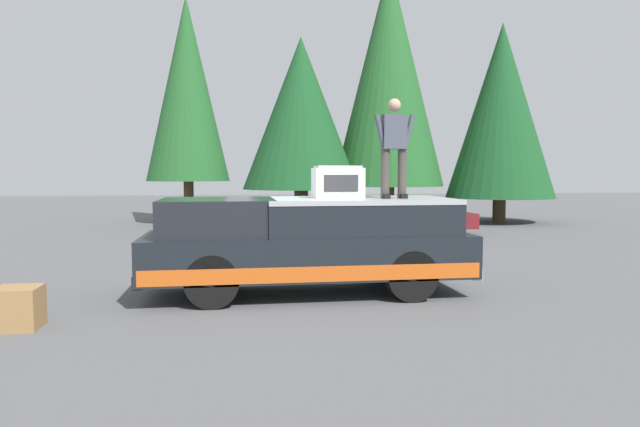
{
  "coord_description": "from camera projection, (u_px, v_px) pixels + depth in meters",
  "views": [
    {
      "loc": [
        -9.73,
        0.88,
        2.09
      ],
      "look_at": [
        0.52,
        -0.68,
        1.35
      ],
      "focal_mm": 32.24,
      "sensor_mm": 36.0,
      "label": 1
    }
  ],
  "objects": [
    {
      "name": "wooden_crate",
      "position": [
        18.0,
        308.0,
        7.68
      ],
      "size": [
        0.56,
        0.56,
        0.56
      ],
      "primitive_type": "cube",
      "color": "olive",
      "rests_on": "ground"
    },
    {
      "name": "conifer_center_right",
      "position": [
        187.0,
        89.0,
        23.53
      ],
      "size": [
        3.39,
        3.39,
        9.28
      ],
      "color": "#4C3826",
      "rests_on": "ground"
    },
    {
      "name": "conifer_far_left",
      "position": [
        501.0,
        111.0,
        23.89
      ],
      "size": [
        4.46,
        4.46,
        8.28
      ],
      "color": "#4C3826",
      "rests_on": "ground"
    },
    {
      "name": "conifer_left",
      "position": [
        389.0,
        75.0,
        24.42
      ],
      "size": [
        4.72,
        4.72,
        10.96
      ],
      "color": "#4C3826",
      "rests_on": "ground"
    },
    {
      "name": "pickup_truck",
      "position": [
        308.0,
        243.0,
        9.89
      ],
      "size": [
        2.01,
        5.54,
        1.65
      ],
      "color": "black",
      "rests_on": "ground"
    },
    {
      "name": "parked_car_maroon",
      "position": [
        412.0,
        218.0,
        19.27
      ],
      "size": [
        1.64,
        4.1,
        1.16
      ],
      "color": "maroon",
      "rests_on": "ground"
    },
    {
      "name": "ground_plane",
      "position": [
        286.0,
        294.0,
        9.87
      ],
      "size": [
        90.0,
        90.0,
        0.0
      ],
      "primitive_type": "plane",
      "color": "#565659"
    },
    {
      "name": "conifer_center_left",
      "position": [
        301.0,
        114.0,
        23.27
      ],
      "size": [
        4.74,
        4.74,
        7.55
      ],
      "color": "#4C3826",
      "rests_on": "ground"
    },
    {
      "name": "person_on_truck_bed",
      "position": [
        394.0,
        145.0,
        9.75
      ],
      "size": [
        0.29,
        0.72,
        1.69
      ],
      "color": "#423D38",
      "rests_on": "pickup_truck"
    },
    {
      "name": "parked_car_silver",
      "position": [
        240.0,
        220.0,
        18.4
      ],
      "size": [
        1.64,
        4.1,
        1.16
      ],
      "color": "silver",
      "rests_on": "ground"
    },
    {
      "name": "compressor_unit",
      "position": [
        338.0,
        182.0,
        9.96
      ],
      "size": [
        0.65,
        0.84,
        0.56
      ],
      "color": "silver",
      "rests_on": "pickup_truck"
    }
  ]
}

